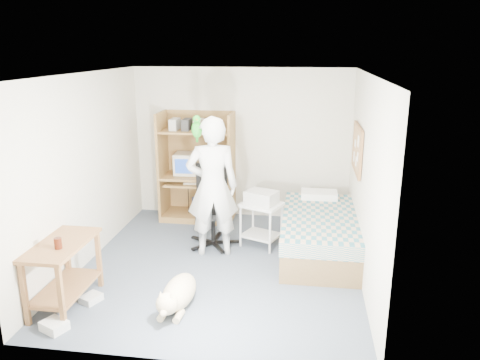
{
  "coord_description": "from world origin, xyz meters",
  "views": [
    {
      "loc": [
        1.06,
        -5.6,
        2.82
      ],
      "look_at": [
        0.19,
        0.52,
        1.05
      ],
      "focal_mm": 35.0,
      "sensor_mm": 36.0,
      "label": 1
    }
  ],
  "objects": [
    {
      "name": "bed",
      "position": [
        1.3,
        0.62,
        0.29
      ],
      "size": [
        1.02,
        2.02,
        0.66
      ],
      "color": "brown",
      "rests_on": "floor"
    },
    {
      "name": "person",
      "position": [
        -0.18,
        0.39,
        0.97
      ],
      "size": [
        0.8,
        0.62,
        1.95
      ],
      "primitive_type": "imported",
      "rotation": [
        0.0,
        0.0,
        3.38
      ],
      "color": "silver",
      "rests_on": "floor"
    },
    {
      "name": "floor",
      "position": [
        0.0,
        0.0,
        0.0
      ],
      "size": [
        4.0,
        4.0,
        0.0
      ],
      "primitive_type": "plane",
      "color": "#404A57",
      "rests_on": "ground"
    },
    {
      "name": "printer_cart",
      "position": [
        0.47,
        0.73,
        0.43
      ],
      "size": [
        0.67,
        0.61,
        0.65
      ],
      "rotation": [
        0.0,
        0.0,
        -0.4
      ],
      "color": "silver",
      "rests_on": "floor"
    },
    {
      "name": "drink_glass",
      "position": [
        -1.5,
        -1.34,
        0.81
      ],
      "size": [
        0.08,
        0.08,
        0.12
      ],
      "primitive_type": "cylinder",
      "color": "#3B1509",
      "rests_on": "side_desk"
    },
    {
      "name": "corkboard",
      "position": [
        1.77,
        0.9,
        1.45
      ],
      "size": [
        0.04,
        0.94,
        0.66
      ],
      "color": "#956843",
      "rests_on": "wall_right"
    },
    {
      "name": "dog",
      "position": [
        -0.29,
        -1.09,
        0.17
      ],
      "size": [
        0.37,
        1.04,
        0.39
      ],
      "rotation": [
        0.0,
        0.0,
        -0.06
      ],
      "color": "#D1B58C",
      "rests_on": "floor"
    },
    {
      "name": "floor_box_b",
      "position": [
        -1.31,
        -1.11,
        0.04
      ],
      "size": [
        0.25,
        0.27,
        0.08
      ],
      "primitive_type": "cube",
      "rotation": [
        0.0,
        0.0,
        -0.42
      ],
      "color": "beige",
      "rests_on": "floor"
    },
    {
      "name": "printer",
      "position": [
        0.47,
        0.73,
        0.74
      ],
      "size": [
        0.51,
        0.46,
        0.18
      ],
      "primitive_type": "cube",
      "rotation": [
        0.0,
        0.0,
        -0.4
      ],
      "color": "#ABAAA6",
      "rests_on": "printer_cart"
    },
    {
      "name": "floor_box_a",
      "position": [
        -1.43,
        -1.7,
        0.05
      ],
      "size": [
        0.31,
        0.29,
        0.1
      ],
      "primitive_type": "cube",
      "rotation": [
        0.0,
        0.0,
        -0.43
      ],
      "color": "silver",
      "rests_on": "floor"
    },
    {
      "name": "wall_right",
      "position": [
        1.8,
        0.0,
        1.25
      ],
      "size": [
        0.02,
        4.0,
        2.5
      ],
      "primitive_type": "cube",
      "color": "beige",
      "rests_on": "floor"
    },
    {
      "name": "crt_monitor",
      "position": [
        -0.89,
        1.75,
        0.94
      ],
      "size": [
        0.39,
        0.41,
        0.35
      ],
      "rotation": [
        0.0,
        0.0,
        0.05
      ],
      "color": "beige",
      "rests_on": "computer_hutch"
    },
    {
      "name": "parrot",
      "position": [
        -0.37,
        0.4,
        1.78
      ],
      "size": [
        0.14,
        0.25,
        0.39
      ],
      "rotation": [
        0.0,
        0.0,
        0.23
      ],
      "color": "#13861B",
      "rests_on": "person"
    },
    {
      "name": "computer_hutch",
      "position": [
        -0.7,
        1.74,
        0.82
      ],
      "size": [
        1.2,
        0.63,
        1.8
      ],
      "color": "brown",
      "rests_on": "floor"
    },
    {
      "name": "ceiling",
      "position": [
        0.0,
        0.0,
        2.5
      ],
      "size": [
        3.6,
        4.0,
        0.02
      ],
      "primitive_type": "cube",
      "color": "white",
      "rests_on": "wall_back"
    },
    {
      "name": "office_chair",
      "position": [
        -0.24,
        0.7,
        0.42
      ],
      "size": [
        0.66,
        0.66,
        1.17
      ],
      "rotation": [
        0.0,
        0.0,
        0.23
      ],
      "color": "black",
      "rests_on": "floor"
    },
    {
      "name": "side_desk",
      "position": [
        -1.55,
        -1.2,
        0.49
      ],
      "size": [
        0.5,
        1.0,
        0.75
      ],
      "color": "brown",
      "rests_on": "floor"
    },
    {
      "name": "wall_left",
      "position": [
        -1.8,
        0.0,
        1.25
      ],
      "size": [
        0.02,
        4.0,
        2.5
      ],
      "primitive_type": "cube",
      "color": "beige",
      "rests_on": "floor"
    },
    {
      "name": "pencil_cup",
      "position": [
        -0.36,
        1.65,
        0.82
      ],
      "size": [
        0.08,
        0.08,
        0.12
      ],
      "primitive_type": "cylinder",
      "color": "yellow",
      "rests_on": "computer_hutch"
    },
    {
      "name": "keyboard",
      "position": [
        -0.67,
        1.58,
        0.67
      ],
      "size": [
        0.47,
        0.22,
        0.03
      ],
      "primitive_type": "cube",
      "rotation": [
        0.0,
        0.0,
        0.14
      ],
      "color": "beige",
      "rests_on": "computer_hutch"
    },
    {
      "name": "wall_back",
      "position": [
        0.0,
        2.0,
        1.25
      ],
      "size": [
        3.6,
        0.02,
        2.5
      ],
      "primitive_type": "cube",
      "color": "beige",
      "rests_on": "floor"
    }
  ]
}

